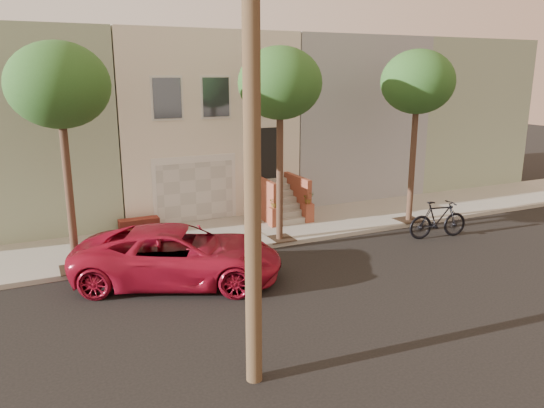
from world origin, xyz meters
name	(u,v)px	position (x,y,z in m)	size (l,w,h in m)	color
ground	(310,290)	(0.00, 0.00, 0.00)	(90.00, 90.00, 0.00)	black
sidewalk	(236,233)	(0.00, 5.35, 0.07)	(40.00, 3.70, 0.15)	#9A988C
house_row	(186,119)	(0.00, 11.19, 3.64)	(33.10, 11.70, 7.00)	beige
tree_left	(59,87)	(-5.50, 3.90, 5.26)	(2.70, 2.57, 6.30)	#2D2116
tree_mid	(280,84)	(1.00, 3.90, 5.26)	(2.70, 2.57, 6.30)	#2D2116
tree_right	(418,83)	(6.50, 3.90, 5.26)	(2.70, 2.57, 6.30)	#2D2116
pickup_truck	(179,255)	(-2.97, 2.04, 0.78)	(2.59, 5.61, 1.56)	maroon
motorcycle	(438,219)	(6.26, 2.09, 0.66)	(0.62, 2.21, 1.33)	black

